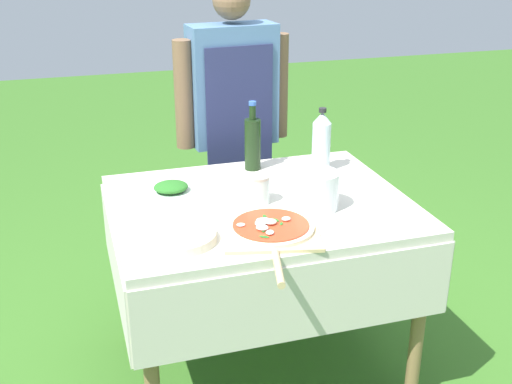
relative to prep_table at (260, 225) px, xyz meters
The scene contains 10 objects.
ground_plane 0.65m from the prep_table, ahead, with size 12.00×12.00×0.00m, color #386B23.
prep_table is the anchor object (origin of this frame).
person_cook 0.78m from the prep_table, 82.63° to the left, with size 0.56×0.21×1.49m.
pizza_on_peel 0.30m from the prep_table, 100.04° to the right, with size 0.38×0.55×0.05m.
oil_bottle 0.41m from the prep_table, 78.18° to the left, with size 0.07×0.07×0.29m.
water_bottle 0.48m from the prep_table, 35.44° to the left, with size 0.08×0.08×0.27m.
herb_container 0.38m from the prep_table, 149.51° to the left, with size 0.16×0.14×0.04m.
mixing_tub 0.27m from the prep_table, 33.17° to the right, with size 0.16×0.16×0.14m, color silver.
plate_stack 0.44m from the prep_table, 146.51° to the right, with size 0.25×0.25×0.03m.
sauce_jar 0.15m from the prep_table, 141.32° to the right, with size 0.08×0.08×0.11m.
Camera 1 is at (-0.66, -2.11, 1.71)m, focal length 45.00 mm.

